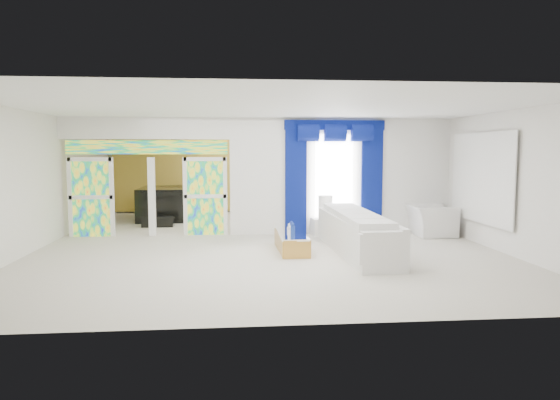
{
  "coord_description": "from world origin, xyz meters",
  "views": [
    {
      "loc": [
        -0.7,
        -12.07,
        2.16
      ],
      "look_at": [
        0.3,
        -1.2,
        1.1
      ],
      "focal_mm": 32.5,
      "sensor_mm": 36.0,
      "label": 1
    }
  ],
  "objects": [
    {
      "name": "table_lamp",
      "position": [
        1.65,
        0.72,
        0.73
      ],
      "size": [
        0.36,
        0.36,
        0.58
      ],
      "primitive_type": "cylinder",
      "color": "white",
      "rests_on": "console_table"
    },
    {
      "name": "piano_bench",
      "position": [
        -2.86,
        2.52,
        0.15
      ],
      "size": [
        0.88,
        0.34,
        0.29
      ],
      "primitive_type": "cube",
      "rotation": [
        0.0,
        0.0,
        0.0
      ],
      "color": "black",
      "rests_on": "ground"
    },
    {
      "name": "white_sofa",
      "position": [
        1.89,
        -1.62,
        0.38
      ],
      "size": [
        0.95,
        3.99,
        0.76
      ],
      "primitive_type": "cube",
      "rotation": [
        0.0,
        0.0,
        0.03
      ],
      "color": "silver",
      "rests_on": "ground"
    },
    {
      "name": "dividing_header",
      "position": [
        -2.85,
        1.0,
        2.73
      ],
      "size": [
        4.3,
        0.18,
        0.55
      ],
      "primitive_type": "cube",
      "color": "white",
      "rests_on": "dividing_wall"
    },
    {
      "name": "chandelier",
      "position": [
        -2.3,
        3.4,
        2.65
      ],
      "size": [
        0.6,
        0.6,
        0.6
      ],
      "primitive_type": "sphere",
      "color": "gold",
      "rests_on": "ceiling"
    },
    {
      "name": "tv_console",
      "position": [
        -4.67,
        2.54,
        0.44
      ],
      "size": [
        0.64,
        0.59,
        0.87
      ],
      "primitive_type": "cube",
      "rotation": [
        0.0,
        0.0,
        0.08
      ],
      "color": "#A17B50",
      "rests_on": "ground"
    },
    {
      "name": "blue_drape_right",
      "position": [
        2.9,
        0.87,
        1.4
      ],
      "size": [
        0.55,
        0.1,
        2.8
      ],
      "primitive_type": "cube",
      "color": "#030C44",
      "rests_on": "ground"
    },
    {
      "name": "blue_pelmet",
      "position": [
        1.9,
        0.87,
        2.82
      ],
      "size": [
        2.6,
        0.12,
        0.25
      ],
      "primitive_type": "cube",
      "color": "#030C44",
      "rests_on": "dividing_wall"
    },
    {
      "name": "blue_drape_left",
      "position": [
        0.9,
        0.87,
        1.4
      ],
      "size": [
        0.55,
        0.1,
        2.8
      ],
      "primitive_type": "cube",
      "color": "#030C44",
      "rests_on": "ground"
    },
    {
      "name": "wall_mirror",
      "position": [
        4.94,
        -1.0,
        1.55
      ],
      "size": [
        0.04,
        2.7,
        1.9
      ],
      "primitive_type": "cube",
      "color": "white",
      "rests_on": "ground"
    },
    {
      "name": "stained_panel_left",
      "position": [
        -4.28,
        1.0,
        1.0
      ],
      "size": [
        0.95,
        0.04,
        2.0
      ],
      "primitive_type": "cube",
      "color": "#994C3F",
      "rests_on": "ground"
    },
    {
      "name": "grand_piano",
      "position": [
        -2.86,
        4.12,
        0.5
      ],
      "size": [
        1.53,
        2.0,
        1.01
      ],
      "primitive_type": "cube",
      "rotation": [
        0.0,
        0.0,
        0.0
      ],
      "color": "black",
      "rests_on": "ground"
    },
    {
      "name": "coffee_table",
      "position": [
        0.54,
        -1.32,
        0.19
      ],
      "size": [
        0.61,
        1.7,
        0.37
      ],
      "primitive_type": "cube",
      "rotation": [
        0.0,
        0.0,
        0.03
      ],
      "color": "#B48338",
      "rests_on": "ground"
    },
    {
      "name": "window_pane",
      "position": [
        1.9,
        0.9,
        1.45
      ],
      "size": [
        1.0,
        0.02,
        2.3
      ],
      "primitive_type": "cube",
      "color": "white",
      "rests_on": "dividing_wall"
    },
    {
      "name": "decanters",
      "position": [
        0.51,
        -1.48,
        0.47
      ],
      "size": [
        0.15,
        0.86,
        0.24
      ],
      "color": "silver",
      "rests_on": "coffee_table"
    },
    {
      "name": "stained_panel_right",
      "position": [
        -1.42,
        1.0,
        1.0
      ],
      "size": [
        0.95,
        0.04,
        2.0
      ],
      "primitive_type": "cube",
      "color": "#994C3F",
      "rests_on": "ground"
    },
    {
      "name": "dividing_wall",
      "position": [
        2.15,
        1.0,
        1.5
      ],
      "size": [
        5.7,
        0.18,
        3.0
      ],
      "primitive_type": "cube",
      "color": "white",
      "rests_on": "ground"
    },
    {
      "name": "console_table",
      "position": [
        1.95,
        0.72,
        0.22
      ],
      "size": [
        1.35,
        0.58,
        0.44
      ],
      "primitive_type": "cube",
      "rotation": [
        0.0,
        0.0,
        0.13
      ],
      "color": "white",
      "rests_on": "ground"
    },
    {
      "name": "floor",
      "position": [
        0.0,
        0.0,
        0.0
      ],
      "size": [
        12.0,
        12.0,
        0.0
      ],
      "primitive_type": "plane",
      "color": "#B7AF9E",
      "rests_on": "ground"
    },
    {
      "name": "stained_transom",
      "position": [
        -2.85,
        1.0,
        2.25
      ],
      "size": [
        4.0,
        0.05,
        0.35
      ],
      "primitive_type": "cube",
      "color": "#994C3F",
      "rests_on": "dividing_header"
    },
    {
      "name": "armchair",
      "position": [
        4.32,
        0.37,
        0.39
      ],
      "size": [
        1.07,
        1.22,
        0.78
      ],
      "primitive_type": "imported",
      "rotation": [
        0.0,
        0.0,
        1.55
      ],
      "color": "silver",
      "rests_on": "ground"
    },
    {
      "name": "gold_curtains",
      "position": [
        0.0,
        5.9,
        1.5
      ],
      "size": [
        9.7,
        0.12,
        2.9
      ],
      "primitive_type": "cube",
      "color": "gold",
      "rests_on": "ground"
    }
  ]
}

